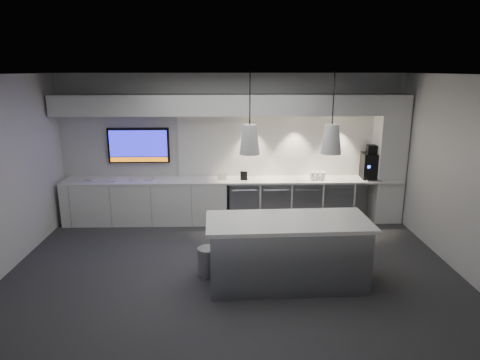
{
  "coord_description": "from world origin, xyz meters",
  "views": [
    {
      "loc": [
        -0.04,
        -6.24,
        3.07
      ],
      "look_at": [
        0.14,
        1.1,
        1.16
      ],
      "focal_mm": 32.0,
      "sensor_mm": 36.0,
      "label": 1
    }
  ],
  "objects_px": {
    "island": "(287,252)",
    "bin": "(208,262)",
    "coffee_machine": "(371,165)",
    "wall_tv": "(139,145)"
  },
  "relations": [
    {
      "from": "coffee_machine",
      "to": "island",
      "type": "bearing_deg",
      "value": -123.1
    },
    {
      "from": "island",
      "to": "bin",
      "type": "distance_m",
      "value": 1.24
    },
    {
      "from": "bin",
      "to": "coffee_machine",
      "type": "distance_m",
      "value": 4.16
    },
    {
      "from": "wall_tv",
      "to": "island",
      "type": "bearing_deg",
      "value": -47.8
    },
    {
      "from": "island",
      "to": "bin",
      "type": "xyz_separation_m",
      "value": [
        -1.17,
        0.29,
        -0.28
      ]
    },
    {
      "from": "island",
      "to": "bin",
      "type": "relative_size",
      "value": 5.34
    },
    {
      "from": "bin",
      "to": "coffee_machine",
      "type": "relative_size",
      "value": 0.65
    },
    {
      "from": "island",
      "to": "coffee_machine",
      "type": "distance_m",
      "value": 3.48
    },
    {
      "from": "island",
      "to": "bin",
      "type": "height_order",
      "value": "island"
    },
    {
      "from": "wall_tv",
      "to": "island",
      "type": "xyz_separation_m",
      "value": [
        2.69,
        -2.96,
        -1.06
      ]
    }
  ]
}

